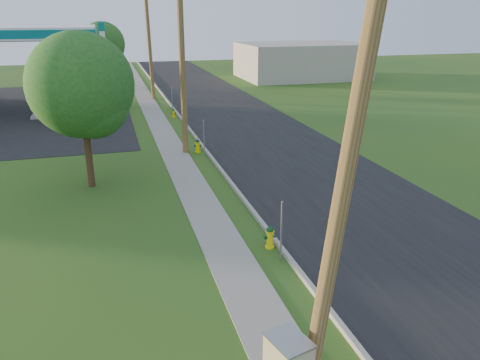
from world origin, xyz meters
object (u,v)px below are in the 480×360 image
object	(u,v)px
hydrant_far	(174,113)
price_pylon	(103,46)
utility_pole_near	(347,167)
tree_verge	(84,90)
utility_pole_mid	(182,61)
hydrant_near	(270,237)
hydrant_mid	(198,146)
fuel_pump_se	(46,97)
utility_pole_far	(149,44)
fuel_pump_ne	(40,106)
tree_lot	(104,46)

from	to	relation	value
hydrant_far	price_pylon	bearing A→B (deg)	-139.64
utility_pole_near	tree_verge	world-z (taller)	utility_pole_near
utility_pole_near	utility_pole_mid	size ratio (longest dim) A/B	0.97
hydrant_near	hydrant_mid	world-z (taller)	hydrant_near
utility_pole_near	utility_pole_mid	world-z (taller)	utility_pole_mid
fuel_pump_se	hydrant_far	distance (m)	12.23
utility_pole_mid	hydrant_far	bearing A→B (deg)	85.96
fuel_pump_se	hydrant_far	bearing A→B (deg)	-38.56
fuel_pump_se	hydrant_mid	xyz separation A→B (m)	(9.54, -17.19, -0.34)
utility_pole_far	price_pylon	world-z (taller)	utility_pole_far
fuel_pump_ne	hydrant_near	bearing A→B (deg)	-68.75
utility_pole_near	tree_lot	world-z (taller)	utility_pole_near
utility_pole_mid	hydrant_near	size ratio (longest dim) A/B	12.27
utility_pole_mid	hydrant_mid	world-z (taller)	utility_pole_mid
price_pylon	tree_verge	size ratio (longest dim) A/B	1.02
fuel_pump_se	price_pylon	size ratio (longest dim) A/B	0.47
tree_lot	hydrant_mid	world-z (taller)	tree_lot
utility_pole_near	utility_pole_far	xyz separation A→B (m)	(-0.00, 36.00, 0.00)
hydrant_far	tree_verge	bearing A→B (deg)	-112.00
utility_pole_mid	utility_pole_far	bearing A→B (deg)	90.00
tree_verge	hydrant_near	world-z (taller)	tree_verge
hydrant_near	utility_pole_near	bearing A→B (deg)	-97.44
fuel_pump_se	hydrant_far	size ratio (longest dim) A/B	4.71
utility_pole_near	tree_verge	size ratio (longest dim) A/B	1.41
utility_pole_far	fuel_pump_ne	size ratio (longest dim) A/B	2.97
price_pylon	hydrant_mid	distance (m)	8.86
utility_pole_near	fuel_pump_se	xyz separation A→B (m)	(-8.90, 35.00, -4.08)
fuel_pump_ne	hydrant_mid	world-z (taller)	fuel_pump_ne
utility_pole_near	tree_lot	bearing A→B (deg)	95.04
price_pylon	hydrant_near	distance (m)	18.74
utility_pole_near	fuel_pump_ne	size ratio (longest dim) A/B	2.96
hydrant_near	hydrant_far	xyz separation A→B (m)	(-0.13, 21.30, -0.06)
hydrant_far	tree_lot	bearing A→B (deg)	105.65
utility_pole_far	fuel_pump_ne	xyz separation A→B (m)	(-8.90, -5.00, -4.08)
utility_pole_mid	hydrant_mid	bearing A→B (deg)	-16.92
utility_pole_far	price_pylon	xyz separation A→B (m)	(-3.90, -12.50, 0.63)
utility_pole_mid	price_pylon	size ratio (longest dim) A/B	1.43
fuel_pump_ne	tree_verge	world-z (taller)	tree_verge
tree_verge	hydrant_mid	world-z (taller)	tree_verge
utility_pole_near	utility_pole_mid	bearing A→B (deg)	90.00
utility_pole_far	fuel_pump_se	size ratio (longest dim) A/B	2.97
fuel_pump_ne	hydrant_far	world-z (taller)	fuel_pump_ne
price_pylon	tree_lot	size ratio (longest dim) A/B	1.03
utility_pole_near	tree_verge	bearing A→B (deg)	109.51
utility_pole_mid	price_pylon	distance (m)	6.76
fuel_pump_se	utility_pole_far	bearing A→B (deg)	6.41
hydrant_near	tree_verge	bearing A→B (deg)	126.50
price_pylon	tree_verge	distance (m)	9.89
fuel_pump_se	tree_lot	size ratio (longest dim) A/B	0.48
tree_verge	hydrant_near	distance (m)	10.28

